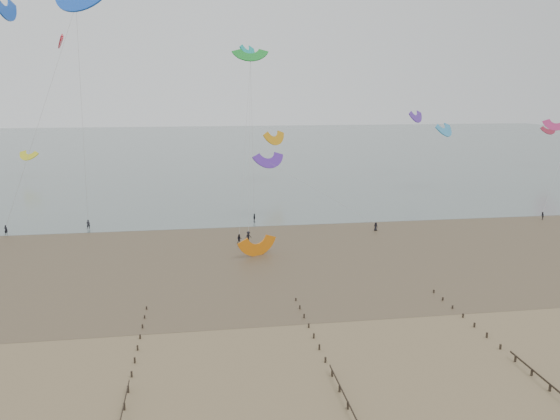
{
  "coord_description": "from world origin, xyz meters",
  "views": [
    {
      "loc": [
        -7.5,
        -50.31,
        25.43
      ],
      "look_at": [
        4.46,
        28.0,
        8.0
      ],
      "focal_mm": 35.0,
      "sensor_mm": 36.0,
      "label": 1
    }
  ],
  "objects": [
    {
      "name": "grounded_kite",
      "position": [
        1.43,
        31.48,
        0.0
      ],
      "size": [
        7.32,
        6.78,
        3.23
      ],
      "primitive_type": null,
      "rotation": [
        1.54,
        0.0,
        0.48
      ],
      "color": "orange",
      "rests_on": "ground"
    },
    {
      "name": "sea_and_shore",
      "position": [
        -4.08,
        34.4,
        0.01
      ],
      "size": [
        500.0,
        665.0,
        0.03
      ],
      "color": "#475654",
      "rests_on": "ground"
    },
    {
      "name": "kitesurfers",
      "position": [
        9.18,
        44.39,
        0.87
      ],
      "size": [
        89.6,
        15.72,
        1.9
      ],
      "color": "black",
      "rests_on": "ground"
    },
    {
      "name": "kites_airborne",
      "position": [
        -11.99,
        88.8,
        20.65
      ],
      "size": [
        235.96,
        106.06,
        39.0
      ],
      "color": "#D83378",
      "rests_on": "ground"
    },
    {
      "name": "kitesurfer_lead",
      "position": [
        -41.93,
        50.94,
        0.89
      ],
      "size": [
        0.73,
        0.57,
        1.78
      ],
      "primitive_type": "imported",
      "rotation": [
        0.0,
        0.0,
        2.9
      ],
      "color": "black",
      "rests_on": "ground"
    },
    {
      "name": "ground",
      "position": [
        0.0,
        0.0,
        0.0
      ],
      "size": [
        500.0,
        500.0,
        0.0
      ],
      "primitive_type": "plane",
      "color": "brown",
      "rests_on": "ground"
    }
  ]
}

